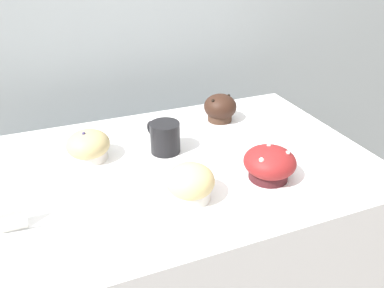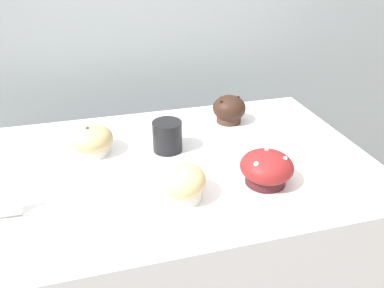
{
  "view_description": "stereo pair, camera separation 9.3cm",
  "coord_description": "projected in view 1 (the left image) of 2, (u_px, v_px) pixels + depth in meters",
  "views": [
    {
      "loc": [
        -0.25,
        -0.76,
        1.4
      ],
      "look_at": [
        0.05,
        -0.0,
        0.95
      ],
      "focal_mm": 35.0,
      "sensor_mm": 36.0,
      "label": 1
    },
    {
      "loc": [
        -0.16,
        -0.79,
        1.4
      ],
      "look_at": [
        0.05,
        -0.0,
        0.95
      ],
      "focal_mm": 35.0,
      "sensor_mm": 36.0,
      "label": 2
    }
  ],
  "objects": [
    {
      "name": "wall_back",
      "position": [
        122.0,
        88.0,
        1.43
      ],
      "size": [
        3.2,
        0.1,
        1.8
      ],
      "primitive_type": "cube",
      "color": "#A8B2B7",
      "rests_on": "ground"
    },
    {
      "name": "display_counter",
      "position": [
        177.0,
        288.0,
        1.16
      ],
      "size": [
        1.0,
        0.64,
        0.91
      ],
      "primitive_type": "cube",
      "color": "white",
      "rests_on": "ground"
    },
    {
      "name": "muffin_front_center",
      "position": [
        269.0,
        164.0,
        0.86
      ],
      "size": [
        0.12,
        0.12,
        0.08
      ],
      "color": "#451A1E",
      "rests_on": "display_counter"
    },
    {
      "name": "muffin_back_left",
      "position": [
        220.0,
        108.0,
        1.14
      ],
      "size": [
        0.1,
        0.1,
        0.08
      ],
      "color": "#452E21",
      "rests_on": "display_counter"
    },
    {
      "name": "muffin_back_right",
      "position": [
        88.0,
        146.0,
        0.94
      ],
      "size": [
        0.11,
        0.11,
        0.08
      ],
      "color": "silver",
      "rests_on": "display_counter"
    },
    {
      "name": "muffin_front_left",
      "position": [
        190.0,
        183.0,
        0.79
      ],
      "size": [
        0.1,
        0.1,
        0.08
      ],
      "color": "silver",
      "rests_on": "display_counter"
    },
    {
      "name": "coffee_cup",
      "position": [
        164.0,
        137.0,
        0.97
      ],
      "size": [
        0.08,
        0.11,
        0.08
      ],
      "color": "black",
      "rests_on": "display_counter"
    },
    {
      "name": "price_card",
      "position": [
        11.0,
        218.0,
        0.7
      ],
      "size": [
        0.05,
        0.04,
        0.06
      ],
      "color": "white",
      "rests_on": "display_counter"
    }
  ]
}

